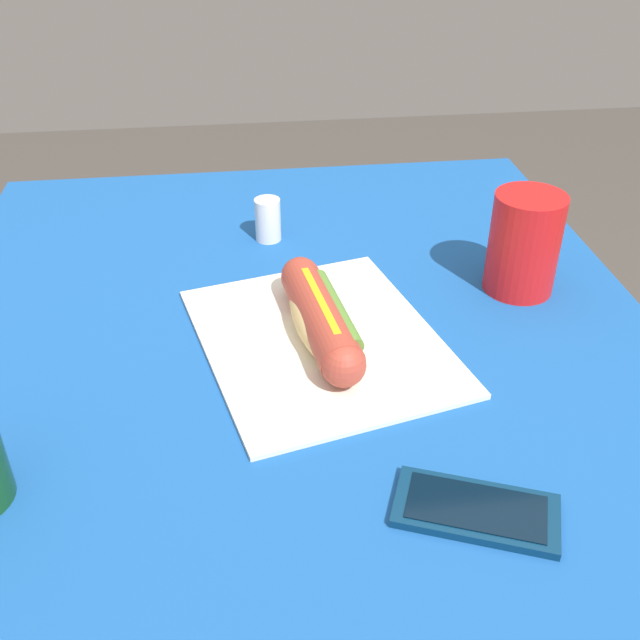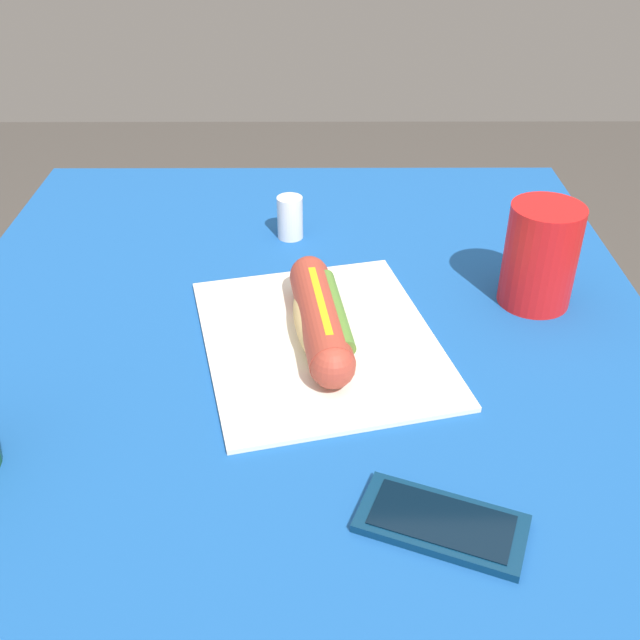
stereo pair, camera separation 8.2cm
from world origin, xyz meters
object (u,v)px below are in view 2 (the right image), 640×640
cell_phone (441,523)px  salt_shaker (290,217)px  hot_dog (321,318)px  drinking_cup (540,256)px

cell_phone → salt_shaker: 0.54m
hot_dog → cell_phone: hot_dog is taller
cell_phone → drinking_cup: 0.39m
hot_dog → drinking_cup: (-0.09, 0.26, 0.03)m
cell_phone → hot_dog: bearing=-159.6°
drinking_cup → cell_phone: bearing=-24.6°
cell_phone → salt_shaker: (-0.53, -0.14, 0.03)m
cell_phone → drinking_cup: drinking_cup is taller
hot_dog → salt_shaker: 0.26m
hot_dog → drinking_cup: drinking_cup is taller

